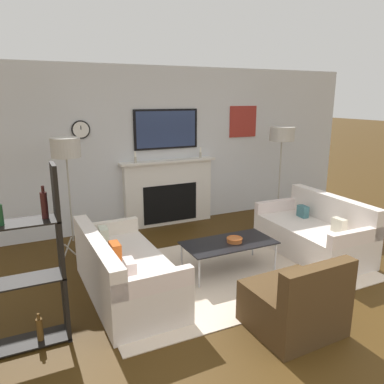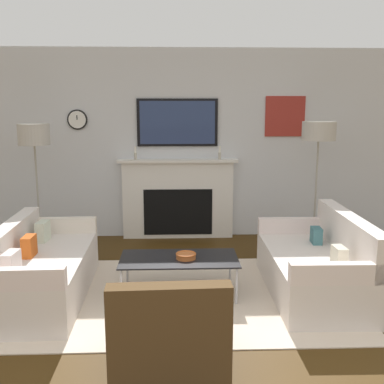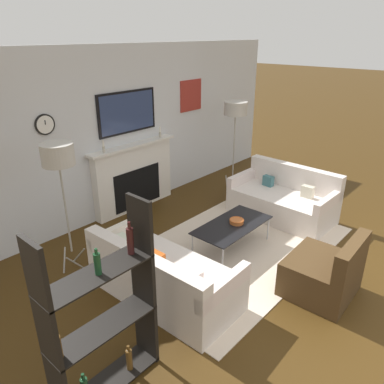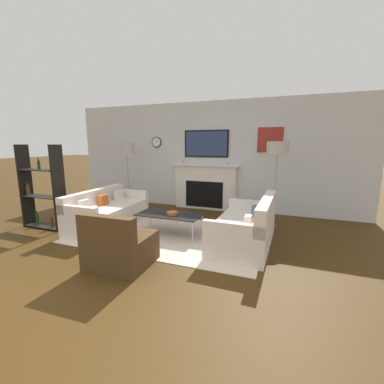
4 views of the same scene
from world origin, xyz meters
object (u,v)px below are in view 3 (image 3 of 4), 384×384
object	(u,v)px
couch_left	(162,277)
decorative_bowl	(237,221)
couch_right	(283,200)
shelf_unit	(102,316)
coffee_table	(232,226)
floor_lamp_right	(236,110)
floor_lamp_left	(58,157)
armchair	(324,274)

from	to	relation	value
couch_left	decorative_bowl	bearing A→B (deg)	0.08
couch_right	shelf_unit	distance (m)	4.00
coffee_table	floor_lamp_right	bearing A→B (deg)	35.64
floor_lamp_left	floor_lamp_right	distance (m)	3.52
coffee_table	shelf_unit	distance (m)	2.61
couch_left	decorative_bowl	world-z (taller)	couch_left
armchair	decorative_bowl	world-z (taller)	armchair
armchair	couch_left	bearing A→B (deg)	133.88
couch_right	decorative_bowl	bearing A→B (deg)	179.91
couch_right	armchair	distance (m)	2.02
couch_right	floor_lamp_left	world-z (taller)	floor_lamp_left
armchair	shelf_unit	world-z (taller)	shelf_unit
couch_left	shelf_unit	size ratio (longest dim) A/B	1.08
decorative_bowl	armchair	bearing A→B (deg)	-96.48
decorative_bowl	floor_lamp_right	bearing A→B (deg)	37.20
armchair	decorative_bowl	xyz separation A→B (m)	(0.15, 1.36, 0.16)
floor_lamp_left	coffee_table	bearing A→B (deg)	-35.81
floor_lamp_left	shelf_unit	world-z (taller)	floor_lamp_left
couch_left	shelf_unit	bearing A→B (deg)	-156.43
couch_left	couch_right	xyz separation A→B (m)	(2.80, -0.00, 0.01)
decorative_bowl	floor_lamp_left	distance (m)	2.49
decorative_bowl	floor_lamp_right	world-z (taller)	floor_lamp_right
couch_right	floor_lamp_right	size ratio (longest dim) A/B	0.97
couch_right	coffee_table	distance (m)	1.41
floor_lamp_left	shelf_unit	xyz separation A→B (m)	(-0.77, -1.78, -0.77)
couch_right	armchair	size ratio (longest dim) A/B	2.01
floor_lamp_left	shelf_unit	bearing A→B (deg)	-113.42
coffee_table	shelf_unit	bearing A→B (deg)	-168.38
shelf_unit	floor_lamp_right	bearing A→B (deg)	22.59
armchair	coffee_table	size ratio (longest dim) A/B	0.70
decorative_bowl	floor_lamp_right	size ratio (longest dim) A/B	0.12
decorative_bowl	couch_left	bearing A→B (deg)	-179.92
floor_lamp_right	floor_lamp_left	bearing A→B (deg)	-180.00
coffee_table	armchair	bearing A→B (deg)	-93.54
couch_left	floor_lamp_left	xyz separation A→B (m)	(-0.36, 1.29, 1.25)
couch_right	decorative_bowl	xyz separation A→B (m)	(-1.34, 0.00, 0.14)
shelf_unit	floor_lamp_left	bearing A→B (deg)	66.58
couch_right	shelf_unit	bearing A→B (deg)	-172.82
floor_lamp_left	couch_left	bearing A→B (deg)	-74.21
armchair	floor_lamp_left	distance (m)	3.37
couch_right	coffee_table	bearing A→B (deg)	179.04
coffee_table	floor_lamp_left	xyz separation A→B (m)	(-1.75, 1.26, 1.16)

